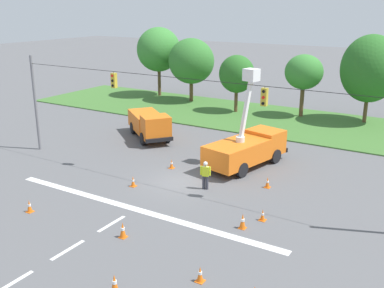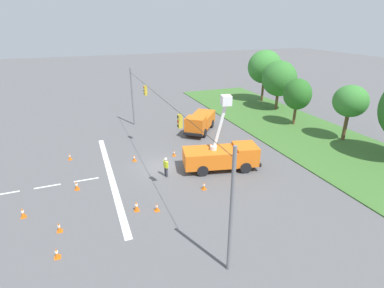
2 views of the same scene
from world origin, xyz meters
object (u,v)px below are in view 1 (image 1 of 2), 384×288
Objects in this scene: tree_west at (191,61)px; traffic_cone_mid_right at (263,215)px; tree_east at (304,72)px; utility_truck_support_near at (149,124)px; utility_truck_bucket_lift at (247,147)px; traffic_cone_lane_edge_b at (115,283)px; traffic_cone_lane_edge_a at (29,206)px; tree_far_east at (370,69)px; traffic_cone_near_bucket at (133,181)px; road_worker at (205,174)px; traffic_cone_far_left at (123,230)px; tree_centre at (237,74)px; traffic_cone_far_right at (243,221)px; traffic_cone_mid_left at (268,183)px; traffic_cone_centre_line at (200,274)px; traffic_cone_foreground_right at (172,164)px; tree_far_west at (159,50)px.

tree_west reaches higher than traffic_cone_mid_right.
utility_truck_support_near is (-8.44, -13.77, -3.21)m from tree_east.
traffic_cone_lane_edge_b is (1.68, -15.77, -0.97)m from utility_truck_bucket_lift.
utility_truck_bucket_lift is 10.16× the size of traffic_cone_lane_edge_a.
tree_east is 0.75× the size of tree_far_east.
utility_truck_bucket_lift is 8.33m from traffic_cone_near_bucket.
traffic_cone_mid_right is (4.60, -2.05, -0.70)m from road_worker.
utility_truck_support_near is 7.82× the size of traffic_cone_far_left.
tree_centre is at bearing -17.71° from tree_west.
traffic_cone_far_right is (10.62, 4.31, 0.06)m from traffic_cone_lane_edge_a.
traffic_cone_far_right reaches higher than traffic_cone_far_left.
traffic_cone_centre_line reaches higher than traffic_cone_mid_left.
tree_far_east is at bearing 45.51° from utility_truck_support_near.
traffic_cone_foreground_right is 9.48m from traffic_cone_far_right.
traffic_cone_near_bucket is 8.21m from traffic_cone_far_right.
tree_west is 10.32× the size of traffic_cone_lane_edge_a.
traffic_cone_far_right is (2.01, 7.34, 0.01)m from traffic_cone_lane_edge_b.
tree_east is 16.47m from utility_truck_support_near.
traffic_cone_centre_line is at bearing -47.88° from utility_truck_support_near.
tree_far_east is 25.67m from traffic_cone_near_bucket.
traffic_cone_far_left is (-3.57, -9.39, 0.07)m from traffic_cone_mid_left.
traffic_cone_mid_left and traffic_cone_near_bucket have the same top height.
traffic_cone_foreground_right is at bearing -177.99° from traffic_cone_mid_left.
tree_west is 1.22× the size of tree_centre.
traffic_cone_far_right is 5.03m from traffic_cone_centre_line.
road_worker is 2.75× the size of traffic_cone_foreground_right.
traffic_cone_mid_left is 0.83× the size of traffic_cone_far_right.
tree_centre is at bearing 121.66° from traffic_cone_mid_left.
road_worker is 2.63× the size of traffic_cone_mid_left.
utility_truck_support_near reaches higher than road_worker.
traffic_cone_far_left is at bearing 166.76° from traffic_cone_centre_line.
tree_far_east is 25.45m from traffic_cone_far_right.
tree_far_west is 12.17× the size of traffic_cone_mid_left.
traffic_cone_far_left is (6.10, 0.47, 0.06)m from traffic_cone_lane_edge_a.
traffic_cone_mid_left is 12.94m from traffic_cone_lane_edge_b.
traffic_cone_centre_line is (23.65, -30.53, -5.26)m from tree_far_west.
traffic_cone_mid_left is (3.13, 2.18, -0.67)m from road_worker.
utility_truck_bucket_lift is at bearing -11.50° from utility_truck_support_near.
road_worker reaches higher than traffic_cone_near_bucket.
traffic_cone_mid_left reaches higher than traffic_cone_foreground_right.
utility_truck_support_near is (4.66, -14.28, -3.40)m from tree_west.
tree_centre is at bearing 91.71° from traffic_cone_lane_edge_a.
road_worker is 2.55× the size of traffic_cone_centre_line.
traffic_cone_far_right is (11.42, -22.55, -3.58)m from tree_centre.
tree_east is 7.64× the size of traffic_cone_far_right.
traffic_cone_mid_right is 12.48m from traffic_cone_lane_edge_a.
tree_far_west is 26.26m from utility_truck_bucket_lift.
tree_west is 1.02× the size of utility_truck_bucket_lift.
traffic_cone_lane_edge_b is (9.41, -29.89, -3.59)m from tree_centre.
traffic_cone_mid_left is at bearing -95.29° from tree_far_east.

